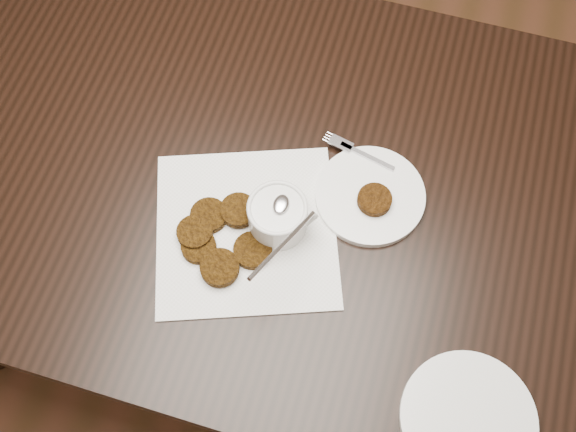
# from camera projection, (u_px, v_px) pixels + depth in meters

# --- Properties ---
(floor) EXTENTS (4.00, 4.00, 0.00)m
(floor) POSITION_uv_depth(u_px,v_px,m) (259.00, 329.00, 1.83)
(floor) COLOR #59311E
(floor) RESTS_ON ground
(table) EXTENTS (1.34, 0.86, 0.75)m
(table) POSITION_uv_depth(u_px,v_px,m) (246.00, 245.00, 1.52)
(table) COLOR black
(table) RESTS_ON floor
(napkin) EXTENTS (0.38, 0.38, 0.00)m
(napkin) POSITION_uv_depth(u_px,v_px,m) (246.00, 230.00, 1.13)
(napkin) COLOR white
(napkin) RESTS_ON table
(sauce_ramekin) EXTENTS (0.16, 0.16, 0.13)m
(sauce_ramekin) POSITION_uv_depth(u_px,v_px,m) (277.00, 207.00, 1.07)
(sauce_ramekin) COLOR silver
(sauce_ramekin) RESTS_ON napkin
(patty_cluster) EXTENTS (0.23, 0.23, 0.02)m
(patty_cluster) POSITION_uv_depth(u_px,v_px,m) (218.00, 236.00, 1.11)
(patty_cluster) COLOR #58340B
(patty_cluster) RESTS_ON napkin
(plate_with_patty) EXTENTS (0.22, 0.22, 0.03)m
(plate_with_patty) POSITION_uv_depth(u_px,v_px,m) (370.00, 194.00, 1.14)
(plate_with_patty) COLOR white
(plate_with_patty) RESTS_ON table
(plate_empty) EXTENTS (0.23, 0.23, 0.01)m
(plate_empty) POSITION_uv_depth(u_px,v_px,m) (468.00, 419.00, 1.00)
(plate_empty) COLOR white
(plate_empty) RESTS_ON table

